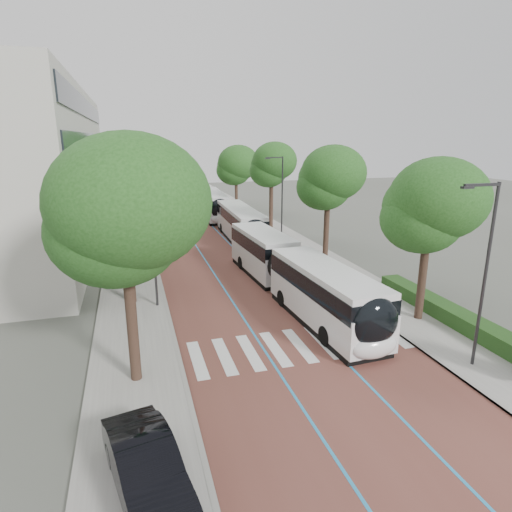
% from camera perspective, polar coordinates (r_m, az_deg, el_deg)
% --- Properties ---
extents(ground, '(160.00, 160.00, 0.00)m').
position_cam_1_polar(ground, '(20.54, 6.35, -13.07)').
color(ground, '#51544C').
rests_on(ground, ground).
extents(road, '(11.00, 140.00, 0.02)m').
position_cam_1_polar(road, '(57.85, -9.11, 5.56)').
color(road, brown).
rests_on(road, ground).
extents(sidewalk_left, '(4.00, 140.00, 0.12)m').
position_cam_1_polar(sidewalk_left, '(57.39, -16.57, 5.08)').
color(sidewalk_left, gray).
rests_on(sidewalk_left, ground).
extents(sidewalk_right, '(4.00, 140.00, 0.12)m').
position_cam_1_polar(sidewalk_right, '(59.25, -1.87, 6.02)').
color(sidewalk_right, gray).
rests_on(sidewalk_right, ground).
extents(kerb_left, '(0.20, 140.00, 0.14)m').
position_cam_1_polar(kerb_left, '(57.42, -14.67, 5.22)').
color(kerb_left, gray).
rests_on(kerb_left, ground).
extents(kerb_right, '(0.20, 140.00, 0.14)m').
position_cam_1_polar(kerb_right, '(58.80, -3.67, 5.93)').
color(kerb_right, gray).
rests_on(kerb_right, ground).
extents(zebra_crossing, '(10.55, 3.60, 0.01)m').
position_cam_1_polar(zebra_crossing, '(21.41, 5.81, -11.72)').
color(zebra_crossing, silver).
rests_on(zebra_crossing, ground).
extents(lane_line_left, '(0.12, 126.00, 0.01)m').
position_cam_1_polar(lane_line_left, '(57.67, -10.69, 5.47)').
color(lane_line_left, '#2686BE').
rests_on(lane_line_left, road).
extents(lane_line_right, '(0.12, 126.00, 0.01)m').
position_cam_1_polar(lane_line_right, '(58.07, -7.54, 5.67)').
color(lane_line_right, '#2686BE').
rests_on(lane_line_right, road).
extents(hedge, '(1.20, 14.00, 0.80)m').
position_cam_1_polar(hedge, '(25.01, 26.21, -7.94)').
color(hedge, '#1F4718').
rests_on(hedge, sidewalk_right).
extents(streetlight_near, '(1.82, 0.20, 8.00)m').
position_cam_1_polar(streetlight_near, '(19.99, 28.09, -0.77)').
color(streetlight_near, '#2C2C2E').
rests_on(streetlight_near, sidewalk_right).
extents(streetlight_far, '(1.82, 0.20, 8.00)m').
position_cam_1_polar(streetlight_far, '(41.26, 3.28, 8.54)').
color(streetlight_far, '#2C2C2E').
rests_on(streetlight_far, sidewalk_right).
extents(lamp_post_left, '(0.14, 0.14, 8.00)m').
position_cam_1_polar(lamp_post_left, '(25.23, -13.54, 2.07)').
color(lamp_post_left, '#2C2C2E').
rests_on(lamp_post_left, sidewalk_left).
extents(trees_left, '(6.22, 60.70, 10.13)m').
position_cam_1_polar(trees_left, '(40.18, -17.13, 10.48)').
color(trees_left, black).
rests_on(trees_left, ground).
extents(trees_right, '(5.88, 47.45, 8.83)m').
position_cam_1_polar(trees_right, '(44.06, 3.43, 10.81)').
color(trees_right, black).
rests_on(trees_right, ground).
extents(lead_bus, '(3.53, 18.51, 3.20)m').
position_cam_1_polar(lead_bus, '(26.51, 5.20, -2.50)').
color(lead_bus, black).
rests_on(lead_bus, ground).
extents(bus_queued_0, '(2.90, 12.47, 3.20)m').
position_cam_1_polar(bus_queued_0, '(41.74, -2.00, 4.20)').
color(bus_queued_0, silver).
rests_on(bus_queued_0, ground).
extents(bus_queued_1, '(3.14, 12.51, 3.20)m').
position_cam_1_polar(bus_queued_1, '(54.42, -5.66, 6.78)').
color(bus_queued_1, silver).
rests_on(bus_queued_1, ground).
extents(bus_queued_2, '(2.92, 12.47, 3.20)m').
position_cam_1_polar(bus_queued_2, '(67.25, -7.71, 8.37)').
color(bus_queued_2, silver).
rests_on(bus_queued_2, ground).
extents(parked_car, '(2.64, 5.01, 1.57)m').
position_cam_1_polar(parked_car, '(13.66, -14.40, -25.61)').
color(parked_car, black).
rests_on(parked_car, sidewalk_left).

